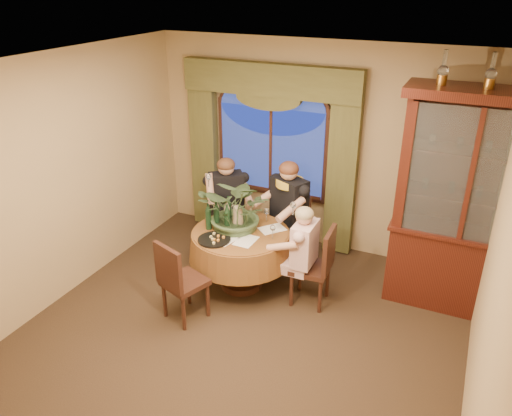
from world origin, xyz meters
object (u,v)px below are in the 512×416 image
at_px(china_cabinet, 465,206).
at_px(person_pink, 304,256).
at_px(oil_lamp_left, 444,67).
at_px(oil_lamp_center, 492,71).
at_px(dining_table, 241,259).
at_px(wine_bottle_0, 227,214).
at_px(wine_bottle_5, 216,215).
at_px(olive_bowl, 241,232).
at_px(wine_bottle_4, 208,216).
at_px(stoneware_vase, 238,217).
at_px(chair_back_right, 286,231).
at_px(centerpiece_plant, 238,183).
at_px(wine_bottle_3, 216,212).
at_px(chair_right, 311,266).
at_px(wine_bottle_2, 229,209).
at_px(person_scarf, 289,215).
at_px(chair_back, 228,221).
at_px(wine_bottle_1, 227,217).
at_px(person_back, 227,206).
at_px(chair_front_left, 185,280).

xyz_separation_m(china_cabinet, person_pink, (-1.56, -0.70, -0.64)).
height_order(oil_lamp_left, oil_lamp_center, same).
height_order(dining_table, wine_bottle_0, wine_bottle_0).
bearing_deg(wine_bottle_5, dining_table, 1.41).
relative_size(olive_bowl, wine_bottle_4, 0.45).
bearing_deg(wine_bottle_5, stoneware_vase, 26.66).
distance_m(dining_table, chair_back_right, 0.79).
bearing_deg(centerpiece_plant, wine_bottle_3, -176.25).
bearing_deg(chair_back_right, chair_right, 153.07).
relative_size(dining_table, wine_bottle_5, 3.78).
relative_size(wine_bottle_0, wine_bottle_2, 1.00).
bearing_deg(chair_right, person_scarf, 35.73).
height_order(centerpiece_plant, wine_bottle_0, centerpiece_plant).
bearing_deg(chair_back, olive_bowl, 89.75).
bearing_deg(dining_table, wine_bottle_0, 161.98).
height_order(oil_lamp_center, chair_right, oil_lamp_center).
height_order(stoneware_vase, wine_bottle_5, wine_bottle_5).
distance_m(stoneware_vase, wine_bottle_1, 0.15).
bearing_deg(wine_bottle_2, chair_back, 119.05).
bearing_deg(person_scarf, dining_table, 90.00).
xyz_separation_m(wine_bottle_0, wine_bottle_2, (-0.04, 0.12, 0.00)).
distance_m(dining_table, wine_bottle_1, 0.56).
relative_size(person_back, wine_bottle_4, 4.20).
distance_m(centerpiece_plant, wine_bottle_5, 0.50).
relative_size(person_scarf, wine_bottle_1, 4.40).
relative_size(chair_right, wine_bottle_2, 2.91).
height_order(chair_back_right, centerpiece_plant, centerpiece_plant).
height_order(wine_bottle_0, wine_bottle_5, same).
distance_m(oil_lamp_left, chair_back, 3.28).
relative_size(person_pink, wine_bottle_1, 3.71).
relative_size(chair_right, chair_front_left, 1.00).
xyz_separation_m(china_cabinet, olive_bowl, (-2.33, -0.73, -0.48)).
height_order(person_pink, wine_bottle_3, person_pink).
xyz_separation_m(china_cabinet, stoneware_vase, (-2.44, -0.59, -0.37)).
relative_size(dining_table, wine_bottle_0, 3.78).
height_order(chair_right, wine_bottle_2, wine_bottle_2).
distance_m(wine_bottle_0, wine_bottle_1, 0.10).
bearing_deg(oil_lamp_center, chair_back, -179.32).
xyz_separation_m(wine_bottle_1, wine_bottle_3, (-0.19, 0.09, 0.00)).
bearing_deg(olive_bowl, wine_bottle_0, 156.19).
relative_size(china_cabinet, person_pink, 2.04).
xyz_separation_m(chair_back_right, olive_bowl, (-0.28, -0.75, 0.29)).
bearing_deg(chair_back, wine_bottle_5, 68.82).
relative_size(wine_bottle_3, wine_bottle_4, 1.00).
bearing_deg(person_back, centerpiece_plant, 90.20).
height_order(chair_right, wine_bottle_4, wine_bottle_4).
xyz_separation_m(oil_lamp_center, wine_bottle_4, (-2.73, -0.79, -1.76)).
xyz_separation_m(chair_right, wine_bottle_0, (-1.08, 0.03, 0.44)).
xyz_separation_m(person_pink, wine_bottle_5, (-1.11, -0.01, 0.30)).
height_order(chair_back, wine_bottle_4, wine_bottle_4).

